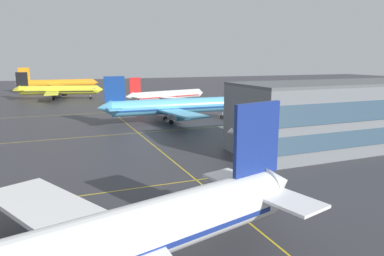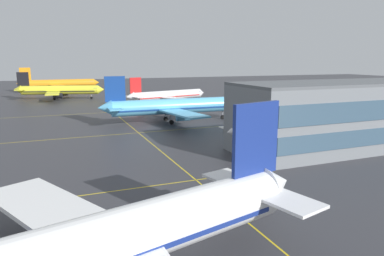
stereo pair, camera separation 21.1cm
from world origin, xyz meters
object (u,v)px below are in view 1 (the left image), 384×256
at_px(airliner_second_row, 289,126).
at_px(airliner_third_row, 174,106).
at_px(airliner_front_gate, 83,252).
at_px(airliner_distant_taxiway, 58,84).
at_px(airliner_far_right_stand, 58,90).
at_px(airliner_far_left_stand, 167,95).

bearing_deg(airliner_second_row, airliner_third_row, 114.64).
height_order(airliner_front_gate, airliner_distant_taxiway, airliner_front_gate).
bearing_deg(airliner_far_right_stand, airliner_front_gate, -90.81).
relative_size(airliner_front_gate, airliner_second_row, 1.26).
distance_m(airliner_second_row, airliner_third_row, 33.77).
height_order(airliner_front_gate, airliner_far_right_stand, airliner_front_gate).
xyz_separation_m(airliner_second_row, airliner_distant_taxiway, (-40.27, 137.79, 0.82)).
bearing_deg(airliner_third_row, airliner_second_row, -65.36).
height_order(airliner_front_gate, airliner_far_left_stand, airliner_front_gate).
bearing_deg(airliner_far_left_stand, airliner_far_right_stand, 136.43).
bearing_deg(airliner_front_gate, airliner_third_row, 66.28).
distance_m(airliner_front_gate, airliner_second_row, 55.59).
bearing_deg(airliner_second_row, airliner_distant_taxiway, 106.29).
distance_m(airliner_front_gate, airliner_far_right_stand, 135.43).
relative_size(airliner_front_gate, airliner_distant_taxiway, 1.02).
bearing_deg(airliner_far_right_stand, airliner_distant_taxiway, 88.70).
xyz_separation_m(airliner_third_row, airliner_far_left_stand, (9.40, 34.87, -0.69)).
relative_size(airliner_third_row, airliner_far_right_stand, 1.11).
bearing_deg(airliner_far_left_stand, airliner_second_row, -85.92).
distance_m(airliner_third_row, airliner_far_right_stand, 74.61).
xyz_separation_m(airliner_second_row, airliner_far_left_stand, (-4.67, 65.56, 0.11)).
xyz_separation_m(airliner_front_gate, airliner_far_right_stand, (1.91, 135.41, -0.52)).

